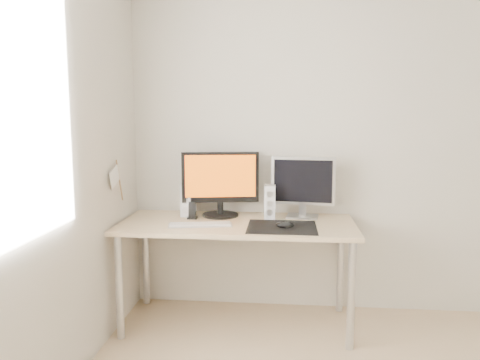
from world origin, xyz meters
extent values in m
plane|color=silver|center=(0.00, 1.75, 1.25)|extent=(3.50, 0.00, 3.50)
cube|color=black|center=(-0.62, 1.27, 0.73)|extent=(0.45, 0.40, 0.00)
ellipsoid|color=black|center=(-0.60, 1.24, 0.75)|extent=(0.12, 0.07, 0.04)
cube|color=#D1B587|center=(-0.93, 1.38, 0.71)|extent=(1.60, 0.70, 0.03)
cylinder|color=silver|center=(-1.67, 1.09, 0.35)|extent=(0.05, 0.05, 0.70)
cylinder|color=silver|center=(-0.19, 1.09, 0.35)|extent=(0.05, 0.05, 0.70)
cylinder|color=silver|center=(-1.67, 1.67, 0.35)|extent=(0.05, 0.05, 0.70)
cylinder|color=silver|center=(-0.19, 1.67, 0.35)|extent=(0.05, 0.05, 0.70)
cylinder|color=black|center=(-1.07, 1.57, 0.74)|extent=(0.30, 0.30, 0.02)
cylinder|color=black|center=(-1.07, 1.57, 0.81)|extent=(0.05, 0.05, 0.12)
cube|color=black|center=(-1.07, 1.56, 1.02)|extent=(0.55, 0.14, 0.36)
cube|color=orange|center=(-1.06, 1.53, 1.03)|extent=(0.49, 0.10, 0.30)
cube|color=#AEAEB0|center=(-0.48, 1.58, 0.74)|extent=(0.24, 0.19, 0.01)
cube|color=#B1B1B4|center=(-0.48, 1.58, 0.80)|extent=(0.05, 0.05, 0.10)
cube|color=silver|center=(-0.48, 1.58, 0.99)|extent=(0.45, 0.10, 0.34)
cube|color=black|center=(-0.48, 1.56, 0.99)|extent=(0.41, 0.06, 0.30)
cube|color=white|center=(-1.31, 1.54, 0.85)|extent=(0.08, 0.09, 0.24)
cylinder|color=silver|center=(-1.31, 1.49, 0.78)|extent=(0.05, 0.01, 0.05)
cylinder|color=#ADAEB0|center=(-1.31, 1.49, 0.85)|extent=(0.05, 0.01, 0.05)
cylinder|color=#AEAEB0|center=(-1.31, 1.49, 0.91)|extent=(0.05, 0.01, 0.05)
cube|color=white|center=(-0.71, 1.51, 0.85)|extent=(0.08, 0.09, 0.24)
cylinder|color=#BABABC|center=(-0.71, 1.47, 0.78)|extent=(0.05, 0.01, 0.05)
cylinder|color=silver|center=(-0.71, 1.47, 0.85)|extent=(0.05, 0.01, 0.05)
cylinder|color=silver|center=(-0.71, 1.47, 0.91)|extent=(0.05, 0.01, 0.05)
cube|color=silver|center=(-1.16, 1.26, 0.73)|extent=(0.43, 0.19, 0.01)
cube|color=white|center=(-1.16, 1.26, 0.74)|extent=(0.41, 0.18, 0.01)
cube|color=black|center=(-1.26, 1.46, 0.74)|extent=(0.07, 0.06, 0.01)
cube|color=black|center=(-1.26, 1.46, 0.80)|extent=(0.05, 0.02, 0.11)
cylinder|color=#A57F54|center=(-1.72, 1.30, 1.02)|extent=(0.01, 0.10, 0.29)
cube|color=white|center=(-1.72, 1.21, 1.06)|extent=(0.00, 0.19, 0.15)
camera|label=1|loc=(-0.61, -1.73, 1.46)|focal=35.00mm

